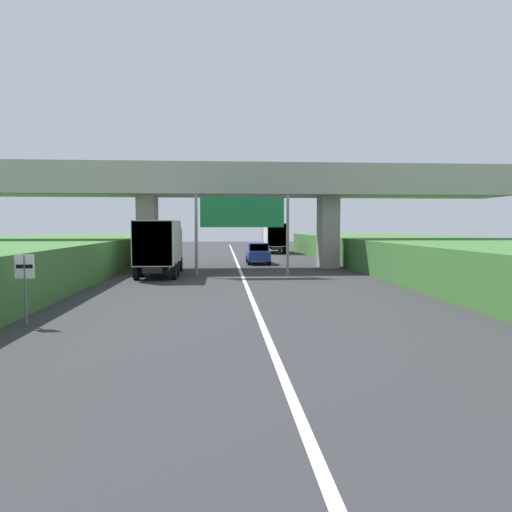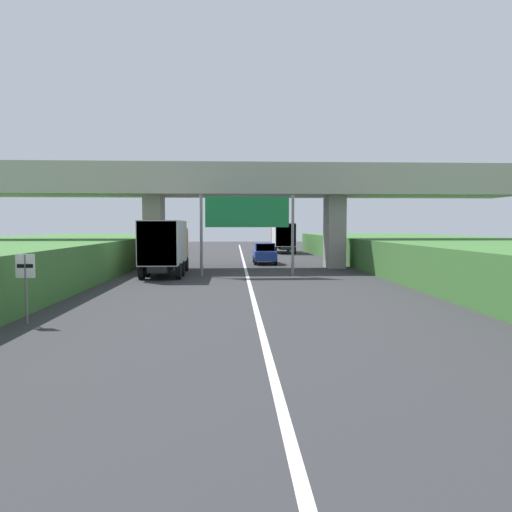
{
  "view_description": "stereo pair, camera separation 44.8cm",
  "coord_description": "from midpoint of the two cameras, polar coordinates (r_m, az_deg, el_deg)",
  "views": [
    {
      "loc": [
        -1.24,
        4.22,
        3.1
      ],
      "look_at": [
        0.0,
        21.66,
        2.0
      ],
      "focal_mm": 33.27,
      "sensor_mm": 36.0,
      "label": 1
    },
    {
      "loc": [
        -0.8,
        4.19,
        3.1
      ],
      "look_at": [
        0.0,
        21.66,
        2.0
      ],
      "focal_mm": 33.27,
      "sensor_mm": 36.0,
      "label": 2
    }
  ],
  "objects": [
    {
      "name": "overpass_bridge",
      "position": [
        35.29,
        -2.43,
        7.75
      ],
      "size": [
        40.0,
        4.8,
        7.54
      ],
      "color": "#9E998E",
      "rests_on": "ground"
    },
    {
      "name": "truck_red",
      "position": [
        55.57,
        1.99,
        2.4
      ],
      "size": [
        2.44,
        7.3,
        3.44
      ],
      "color": "black",
      "rests_on": "ground"
    },
    {
      "name": "truck_orange",
      "position": [
        30.31,
        -11.87,
        1.32
      ],
      "size": [
        2.44,
        7.3,
        3.44
      ],
      "color": "black",
      "rests_on": "ground"
    },
    {
      "name": "overhead_highway_sign",
      "position": [
        29.51,
        -2.1,
        4.73
      ],
      "size": [
        5.88,
        0.18,
        5.04
      ],
      "color": "slate",
      "rests_on": "ground"
    },
    {
      "name": "car_blue",
      "position": [
        39.18,
        -0.09,
        0.32
      ],
      "size": [
        1.86,
        4.1,
        1.72
      ],
      "color": "#233D9E",
      "rests_on": "ground"
    },
    {
      "name": "lane_centre_stripe",
      "position": [
        27.5,
        -1.93,
        -2.87
      ],
      "size": [
        0.2,
        103.02,
        0.01
      ],
      "primitive_type": "cube",
      "color": "white",
      "rests_on": "ground"
    },
    {
      "name": "speed_limit_sign",
      "position": [
        16.57,
        -26.73,
        -2.41
      ],
      "size": [
        0.6,
        0.08,
        2.23
      ],
      "color": "slate",
      "rests_on": "ground"
    }
  ]
}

